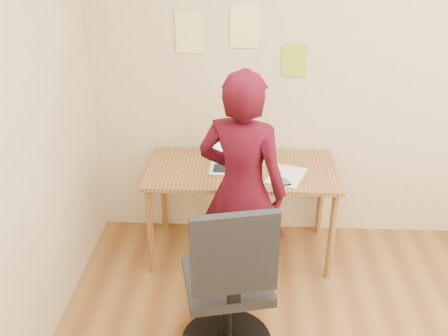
# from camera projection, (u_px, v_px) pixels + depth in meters

# --- Properties ---
(room) EXTENTS (3.58, 3.58, 2.78)m
(room) POSITION_uv_depth(u_px,v_px,m) (371.00, 186.00, 2.14)
(room) COLOR brown
(room) RESTS_ON ground
(desk) EXTENTS (1.40, 0.70, 0.74)m
(desk) POSITION_uv_depth(u_px,v_px,m) (242.00, 178.00, 3.71)
(desk) COLOR olive
(desk) RESTS_ON ground
(laptop) EXTENTS (0.34, 0.31, 0.24)m
(laptop) POSITION_uv_depth(u_px,v_px,m) (233.00, 160.00, 3.67)
(laptop) COLOR #B7B7BF
(laptop) RESTS_ON desk
(paper_sheet) EXTENTS (0.33, 0.39, 0.00)m
(paper_sheet) POSITION_uv_depth(u_px,v_px,m) (286.00, 175.00, 3.57)
(paper_sheet) COLOR white
(paper_sheet) RESTS_ON desk
(phone) EXTENTS (0.09, 0.12, 0.01)m
(phone) POSITION_uv_depth(u_px,v_px,m) (284.00, 182.00, 3.47)
(phone) COLOR black
(phone) RESTS_ON desk
(wall_note_left) EXTENTS (0.21, 0.00, 0.30)m
(wall_note_left) POSITION_uv_depth(u_px,v_px,m) (190.00, 32.00, 3.61)
(wall_note_left) COLOR #FAED95
(wall_note_left) RESTS_ON room
(wall_note_mid) EXTENTS (0.21, 0.00, 0.30)m
(wall_note_mid) POSITION_uv_depth(u_px,v_px,m) (245.00, 27.00, 3.57)
(wall_note_mid) COLOR #FAED95
(wall_note_mid) RESTS_ON room
(wall_note_right) EXTENTS (0.18, 0.00, 0.24)m
(wall_note_right) POSITION_uv_depth(u_px,v_px,m) (294.00, 60.00, 3.66)
(wall_note_right) COLOR #96CD2E
(wall_note_right) RESTS_ON room
(office_chair) EXTENTS (0.57, 0.58, 1.08)m
(office_chair) POSITION_uv_depth(u_px,v_px,m) (229.00, 293.00, 2.85)
(office_chair) COLOR black
(office_chair) RESTS_ON ground
(person) EXTENTS (0.68, 0.55, 1.62)m
(person) POSITION_uv_depth(u_px,v_px,m) (242.00, 190.00, 3.23)
(person) COLOR #3E0815
(person) RESTS_ON ground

